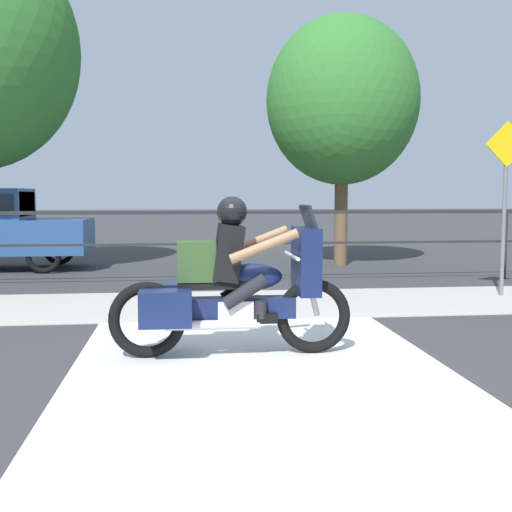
% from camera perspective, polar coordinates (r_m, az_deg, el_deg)
% --- Properties ---
extents(ground_plane, '(120.00, 120.00, 0.00)m').
position_cam_1_polar(ground_plane, '(5.84, 1.43, -9.96)').
color(ground_plane, '#38383A').
extents(sidewalk_band, '(44.00, 2.40, 0.01)m').
position_cam_1_polar(sidewalk_band, '(9.14, -1.57, -4.26)').
color(sidewalk_band, '#B7B2A8').
rests_on(sidewalk_band, ground).
extents(crosswalk_band, '(3.37, 6.00, 0.01)m').
position_cam_1_polar(crosswalk_band, '(5.63, 0.62, -10.50)').
color(crosswalk_band, silver).
rests_on(crosswalk_band, ground).
extents(fence_railing, '(36.00, 0.05, 1.27)m').
position_cam_1_polar(fence_railing, '(11.12, -2.55, 2.64)').
color(fence_railing, '#232326').
rests_on(fence_railing, ground).
extents(motorcycle, '(2.34, 0.76, 1.54)m').
position_cam_1_polar(motorcycle, '(6.16, -2.18, -2.59)').
color(motorcycle, black).
rests_on(motorcycle, ground).
extents(street_sign, '(0.69, 0.06, 2.65)m').
position_cam_1_polar(street_sign, '(10.45, 21.29, 5.64)').
color(street_sign, slate).
rests_on(street_sign, ground).
extents(tree_behind_sign, '(3.28, 3.28, 5.37)m').
position_cam_1_polar(tree_behind_sign, '(14.33, 7.69, 13.48)').
color(tree_behind_sign, brown).
rests_on(tree_behind_sign, ground).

